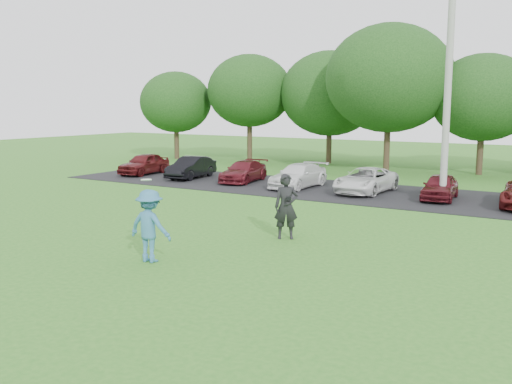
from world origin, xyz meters
TOP-DOWN VIEW (x-y plane):
  - ground at (0.00, 0.00)m, footprint 100.00×100.00m
  - parking_lot at (0.00, 13.00)m, footprint 32.00×6.50m
  - utility_pole at (3.54, 12.30)m, footprint 0.28×0.28m
  - frisbee_player at (-0.60, -0.65)m, footprint 1.24×0.77m
  - camera_bystander at (1.13, 3.37)m, footprint 0.85×0.77m
  - parked_cars at (0.41, 12.98)m, footprint 28.35×4.54m
  - tree_row at (1.51, 22.76)m, footprint 42.39×9.85m

SIDE VIEW (x-z plane):
  - ground at x=0.00m, z-range 0.00..0.00m
  - parking_lot at x=0.00m, z-range 0.00..0.03m
  - parked_cars at x=0.41m, z-range -0.01..1.19m
  - frisbee_player at x=-0.60m, z-range -0.15..2.01m
  - camera_bystander at x=1.13m, z-range 0.00..1.94m
  - tree_row at x=1.51m, z-range 0.59..9.23m
  - utility_pole at x=3.54m, z-range 0.00..10.94m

